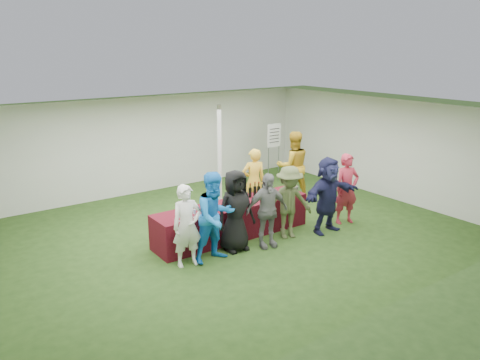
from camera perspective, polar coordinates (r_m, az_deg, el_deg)
ground at (r=10.53m, az=-1.13°, el=-6.45°), size 60.00×60.00×0.00m
tent at (r=11.34m, az=-2.50°, el=2.34°), size 10.00×10.00×10.00m
serving_table at (r=10.22m, az=-0.92°, el=-4.90°), size 3.60×0.80×0.75m
wine_bottles at (r=10.58m, az=1.79°, el=-1.34°), size 0.86×0.15×0.32m
wine_glasses at (r=9.64m, az=-2.20°, el=-3.15°), size 2.75×0.10×0.16m
water_bottle at (r=10.14m, az=-1.05°, el=-2.21°), size 0.07×0.07×0.23m
bar_towel at (r=11.04m, az=5.58°, el=-1.25°), size 0.25×0.18×0.03m
dump_bucket at (r=10.83m, az=6.54°, el=-1.21°), size 0.22×0.22×0.18m
wine_list_sign at (r=14.16m, az=4.17°, el=4.91°), size 0.50×0.03×1.80m
staff_pourer at (r=11.51m, az=1.68°, el=-0.16°), size 0.69×0.56×1.64m
staff_back at (r=12.62m, az=6.48°, el=1.72°), size 1.11×1.00×1.87m
customer_0 at (r=8.82m, az=-6.48°, el=-5.57°), size 0.62×0.45×1.59m
customer_1 at (r=8.95m, az=-3.03°, el=-4.52°), size 0.90×0.71×1.77m
customer_2 at (r=9.40m, az=-0.54°, el=-3.76°), size 0.85×0.58×1.68m
customer_3 at (r=9.58m, az=3.30°, el=-3.74°), size 0.98×0.57×1.58m
customer_4 at (r=10.07m, az=5.99°, el=-2.75°), size 1.16×0.86×1.60m
customer_5 at (r=10.50m, az=10.64°, el=-1.82°), size 1.61×0.58×1.72m
customer_6 at (r=11.14m, az=12.87°, el=-1.06°), size 0.69×0.54×1.66m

